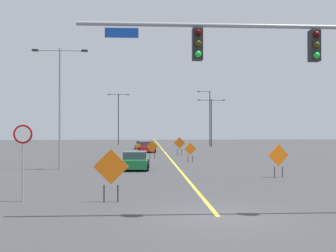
{
  "coord_description": "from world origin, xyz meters",
  "views": [
    {
      "loc": [
        -2.38,
        -12.76,
        2.88
      ],
      "look_at": [
        -0.46,
        21.47,
        3.21
      ],
      "focal_mm": 41.57,
      "sensor_mm": 36.0,
      "label": 1
    }
  ],
  "objects_px": {
    "street_lamp_near_left": "(211,118)",
    "construction_sign_left_lane": "(179,144)",
    "street_lamp_far_left": "(60,98)",
    "stop_sign": "(23,148)",
    "construction_sign_right_shoulder": "(278,157)",
    "car_green_distant": "(135,161)",
    "street_lamp_far_right": "(118,115)",
    "street_lamp_mid_left": "(209,116)",
    "car_red_passing": "(147,147)",
    "car_orange_approaching": "(142,145)",
    "traffic_signal_assembly": "(314,63)",
    "construction_sign_right_lane": "(190,150)",
    "construction_sign_median_near": "(152,147)",
    "construction_sign_median_far": "(111,169)"
  },
  "relations": [
    {
      "from": "traffic_signal_assembly",
      "to": "street_lamp_near_left",
      "type": "xyz_separation_m",
      "value": [
        5.38,
        52.4,
        -0.27
      ]
    },
    {
      "from": "street_lamp_far_right",
      "to": "construction_sign_median_far",
      "type": "relative_size",
      "value": 4.64
    },
    {
      "from": "stop_sign",
      "to": "street_lamp_far_right",
      "type": "bearing_deg",
      "value": 90.39
    },
    {
      "from": "traffic_signal_assembly",
      "to": "construction_sign_left_lane",
      "type": "distance_m",
      "value": 30.77
    },
    {
      "from": "construction_sign_left_lane",
      "to": "construction_sign_median_far",
      "type": "xyz_separation_m",
      "value": [
        -5.11,
        -27.69,
        0.02
      ]
    },
    {
      "from": "construction_sign_left_lane",
      "to": "car_orange_approaching",
      "type": "distance_m",
      "value": 16.69
    },
    {
      "from": "traffic_signal_assembly",
      "to": "construction_sign_left_lane",
      "type": "relative_size",
      "value": 5.84
    },
    {
      "from": "construction_sign_left_lane",
      "to": "car_red_passing",
      "type": "relative_size",
      "value": 0.51
    },
    {
      "from": "street_lamp_near_left",
      "to": "car_green_distant",
      "type": "bearing_deg",
      "value": -107.82
    },
    {
      "from": "construction_sign_median_near",
      "to": "car_green_distant",
      "type": "relative_size",
      "value": 0.46
    },
    {
      "from": "street_lamp_far_left",
      "to": "stop_sign",
      "type": "bearing_deg",
      "value": -84.12
    },
    {
      "from": "traffic_signal_assembly",
      "to": "car_orange_approaching",
      "type": "distance_m",
      "value": 47.21
    },
    {
      "from": "street_lamp_near_left",
      "to": "construction_sign_median_far",
      "type": "bearing_deg",
      "value": -104.04
    },
    {
      "from": "construction_sign_left_lane",
      "to": "construction_sign_right_shoulder",
      "type": "distance_m",
      "value": 20.68
    },
    {
      "from": "street_lamp_far_right",
      "to": "street_lamp_mid_left",
      "type": "bearing_deg",
      "value": -18.71
    },
    {
      "from": "traffic_signal_assembly",
      "to": "street_lamp_mid_left",
      "type": "xyz_separation_m",
      "value": [
        5.68,
        56.65,
        0.31
      ]
    },
    {
      "from": "traffic_signal_assembly",
      "to": "car_red_passing",
      "type": "xyz_separation_m",
      "value": [
        -5.54,
        37.2,
        -4.46
      ]
    },
    {
      "from": "car_green_distant",
      "to": "construction_sign_median_near",
      "type": "bearing_deg",
      "value": 82.3
    },
    {
      "from": "street_lamp_far_left",
      "to": "car_orange_approaching",
      "type": "relative_size",
      "value": 1.89
    },
    {
      "from": "street_lamp_mid_left",
      "to": "construction_sign_right_lane",
      "type": "xyz_separation_m",
      "value": [
        -7.4,
        -35.11,
        -4.35
      ]
    },
    {
      "from": "stop_sign",
      "to": "car_red_passing",
      "type": "bearing_deg",
      "value": 81.63
    },
    {
      "from": "street_lamp_mid_left",
      "to": "construction_sign_median_far",
      "type": "relative_size",
      "value": 4.68
    },
    {
      "from": "car_orange_approaching",
      "to": "street_lamp_near_left",
      "type": "bearing_deg",
      "value": 26.63
    },
    {
      "from": "stop_sign",
      "to": "construction_sign_right_shoulder",
      "type": "bearing_deg",
      "value": 29.03
    },
    {
      "from": "street_lamp_far_left",
      "to": "car_green_distant",
      "type": "distance_m",
      "value": 7.08
    },
    {
      "from": "car_green_distant",
      "to": "car_orange_approaching",
      "type": "bearing_deg",
      "value": 89.61
    },
    {
      "from": "construction_sign_right_shoulder",
      "to": "construction_sign_right_lane",
      "type": "bearing_deg",
      "value": 109.74
    },
    {
      "from": "stop_sign",
      "to": "construction_sign_median_far",
      "type": "relative_size",
      "value": 1.46
    },
    {
      "from": "street_lamp_far_left",
      "to": "construction_sign_right_shoulder",
      "type": "relative_size",
      "value": 4.32
    },
    {
      "from": "construction_sign_median_near",
      "to": "street_lamp_mid_left",
      "type": "bearing_deg",
      "value": 70.73
    },
    {
      "from": "street_lamp_far_left",
      "to": "construction_sign_median_near",
      "type": "height_order",
      "value": "street_lamp_far_left"
    },
    {
      "from": "street_lamp_far_left",
      "to": "construction_sign_right_lane",
      "type": "relative_size",
      "value": 5.06
    },
    {
      "from": "traffic_signal_assembly",
      "to": "street_lamp_far_right",
      "type": "distance_m",
      "value": 63.25
    },
    {
      "from": "construction_sign_right_lane",
      "to": "street_lamp_near_left",
      "type": "bearing_deg",
      "value": 77.04
    },
    {
      "from": "stop_sign",
      "to": "construction_sign_left_lane",
      "type": "xyz_separation_m",
      "value": [
        8.64,
        27.39,
        -0.85
      ]
    },
    {
      "from": "street_lamp_near_left",
      "to": "construction_sign_left_lane",
      "type": "xyz_separation_m",
      "value": [
        -7.29,
        -21.92,
        -3.54
      ]
    },
    {
      "from": "car_orange_approaching",
      "to": "traffic_signal_assembly",
      "type": "bearing_deg",
      "value": -82.39
    },
    {
      "from": "construction_sign_right_shoulder",
      "to": "street_lamp_mid_left",
      "type": "bearing_deg",
      "value": 85.88
    },
    {
      "from": "car_orange_approaching",
      "to": "construction_sign_left_lane",
      "type": "bearing_deg",
      "value": -75.02
    },
    {
      "from": "car_green_distant",
      "to": "construction_sign_right_lane",
      "type": "bearing_deg",
      "value": 51.32
    },
    {
      "from": "construction_sign_right_lane",
      "to": "car_green_distant",
      "type": "distance_m",
      "value": 7.55
    },
    {
      "from": "street_lamp_mid_left",
      "to": "street_lamp_far_left",
      "type": "bearing_deg",
      "value": -113.13
    },
    {
      "from": "stop_sign",
      "to": "street_lamp_far_left",
      "type": "bearing_deg",
      "value": 95.88
    },
    {
      "from": "street_lamp_near_left",
      "to": "car_green_distant",
      "type": "height_order",
      "value": "street_lamp_near_left"
    },
    {
      "from": "construction_sign_left_lane",
      "to": "street_lamp_far_left",
      "type": "bearing_deg",
      "value": -123.78
    },
    {
      "from": "construction_sign_right_shoulder",
      "to": "construction_sign_left_lane",
      "type": "bearing_deg",
      "value": 101.85
    },
    {
      "from": "street_lamp_near_left",
      "to": "car_green_distant",
      "type": "relative_size",
      "value": 2.06
    },
    {
      "from": "stop_sign",
      "to": "construction_sign_median_near",
      "type": "bearing_deg",
      "value": 76.45
    },
    {
      "from": "street_lamp_near_left",
      "to": "car_red_passing",
      "type": "height_order",
      "value": "street_lamp_near_left"
    },
    {
      "from": "street_lamp_mid_left",
      "to": "car_red_passing",
      "type": "xyz_separation_m",
      "value": [
        -11.22,
        -19.45,
        -4.76
      ]
    }
  ]
}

